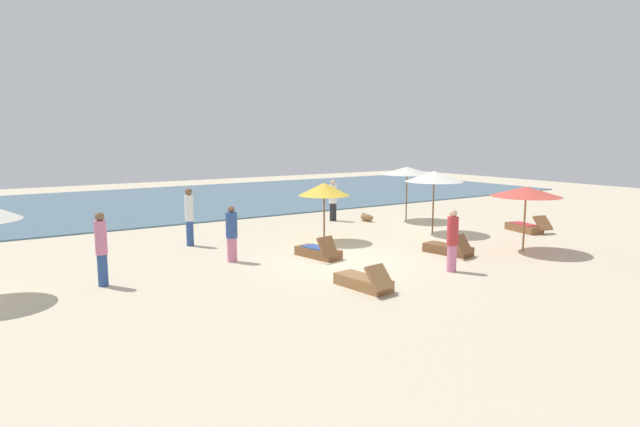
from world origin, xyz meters
name	(u,v)px	position (x,y,z in m)	size (l,w,h in m)	color
ground_plane	(346,262)	(0.00, 0.00, 0.00)	(60.00, 60.00, 0.00)	beige
ocean_water	(163,202)	(0.00, 17.00, 0.03)	(48.00, 16.00, 0.06)	#476B7F
umbrella_0	(526,192)	(5.57, -1.95, 1.91)	(2.18, 2.18, 2.07)	olive
umbrella_2	(434,176)	(5.50, 1.96, 2.14)	(2.16, 2.16, 2.34)	brown
umbrella_3	(407,171)	(6.78, 4.78, 2.16)	(2.23, 2.23, 2.32)	brown
umbrella_4	(324,189)	(1.20, 2.91, 1.83)	(1.76, 1.76, 2.05)	brown
lounger_0	(319,252)	(-0.35, 0.91, 0.18)	(0.87, 1.71, 0.75)	brown
lounger_1	(365,282)	(-1.27, -2.45, 0.17)	(0.77, 1.74, 0.70)	olive
lounger_2	(449,249)	(3.27, -0.96, 0.17)	(0.87, 1.74, 0.72)	brown
lounger_3	(526,227)	(8.65, 0.15, 0.18)	(0.98, 1.80, 0.66)	brown
person_0	(189,216)	(-2.95, 4.79, 1.02)	(0.36, 0.36, 1.94)	#2D4C8C
person_1	(333,200)	(4.07, 6.45, 0.89)	(0.47, 0.47, 1.77)	#26262D
person_3	(452,240)	(1.71, -2.48, 0.87)	(0.41, 0.41, 1.70)	#D17299
person_4	(101,248)	(-6.46, 1.30, 0.96)	(0.31, 0.31, 1.84)	#2D4C8C
person_5	(232,234)	(-2.74, 1.90, 0.83)	(0.46, 0.46, 1.65)	#D17299
dog	(366,217)	(5.17, 5.53, 0.17)	(0.43, 0.73, 0.33)	olive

